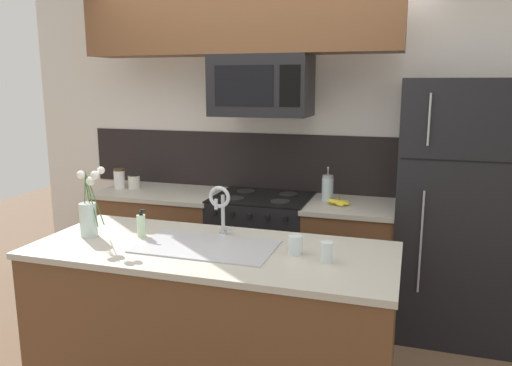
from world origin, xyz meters
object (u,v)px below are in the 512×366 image
(storage_jar_tall, at_px, (119,179))
(spare_glass, at_px, (327,252))
(french_press, at_px, (328,188))
(storage_jar_medium, at_px, (134,181))
(stove_range, at_px, (262,252))
(banana_bunch, at_px, (338,202))
(microwave, at_px, (262,86))
(dish_soap_bottle, at_px, (141,225))
(sink_faucet, at_px, (220,203))
(flower_vase, at_px, (89,215))
(refrigerator, at_px, (461,210))
(drinking_glass, at_px, (295,245))

(storage_jar_tall, xyz_separation_m, spare_glass, (2.01, -1.27, -0.03))
(storage_jar_tall, height_order, french_press, french_press)
(storage_jar_medium, xyz_separation_m, spare_glass, (1.89, -1.31, -0.01))
(stove_range, height_order, banana_bunch, banana_bunch)
(storage_jar_tall, height_order, spare_glass, storage_jar_tall)
(microwave, height_order, spare_glass, microwave)
(microwave, xyz_separation_m, dish_soap_bottle, (-0.39, -1.16, -0.81))
(stove_range, height_order, storage_jar_medium, storage_jar_medium)
(storage_jar_tall, bearing_deg, storage_jar_medium, 16.47)
(french_press, bearing_deg, spare_glass, -80.75)
(stove_range, distance_m, storage_jar_medium, 1.27)
(storage_jar_medium, height_order, spare_glass, storage_jar_medium)
(dish_soap_bottle, height_order, spare_glass, dish_soap_bottle)
(stove_range, bearing_deg, sink_faucet, -87.03)
(storage_jar_tall, relative_size, sink_faucet, 0.56)
(storage_jar_medium, relative_size, french_press, 0.46)
(sink_faucet, distance_m, flower_vase, 0.78)
(microwave, distance_m, storage_jar_tall, 1.51)
(refrigerator, relative_size, dish_soap_bottle, 11.13)
(drinking_glass, xyz_separation_m, flower_vase, (-1.24, -0.05, 0.08))
(storage_jar_tall, bearing_deg, stove_range, 0.60)
(sink_faucet, bearing_deg, drinking_glass, -20.17)
(refrigerator, distance_m, drinking_glass, 1.54)
(spare_glass, bearing_deg, refrigerator, 60.32)
(stove_range, distance_m, flower_vase, 1.55)
(stove_range, bearing_deg, microwave, -89.84)
(storage_jar_tall, relative_size, dish_soap_bottle, 1.04)
(refrigerator, distance_m, flower_vase, 2.52)
(stove_range, bearing_deg, banana_bunch, -5.58)
(spare_glass, bearing_deg, sink_faucet, 159.52)
(storage_jar_medium, xyz_separation_m, french_press, (1.67, 0.04, 0.04))
(dish_soap_bottle, bearing_deg, microwave, 71.35)
(microwave, xyz_separation_m, sink_faucet, (0.05, -1.01, -0.68))
(storage_jar_tall, bearing_deg, drinking_glass, -33.21)
(storage_jar_medium, bearing_deg, drinking_glass, -35.83)
(sink_faucet, height_order, flower_vase, flower_vase)
(microwave, height_order, banana_bunch, microwave)
(storage_jar_medium, height_order, banana_bunch, storage_jar_medium)
(french_press, distance_m, sink_faucet, 1.19)
(refrigerator, height_order, spare_glass, refrigerator)
(banana_bunch, height_order, flower_vase, flower_vase)
(spare_glass, bearing_deg, stove_range, 119.57)
(storage_jar_medium, bearing_deg, refrigerator, -0.05)
(spare_glass, bearing_deg, french_press, 99.25)
(refrigerator, bearing_deg, sink_faucet, -143.43)
(stove_range, xyz_separation_m, refrigerator, (1.47, 0.02, 0.46))
(storage_jar_medium, distance_m, flower_vase, 1.38)
(flower_vase, bearing_deg, sink_faucet, 17.71)
(drinking_glass, relative_size, flower_vase, 0.24)
(microwave, distance_m, dish_soap_bottle, 1.47)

